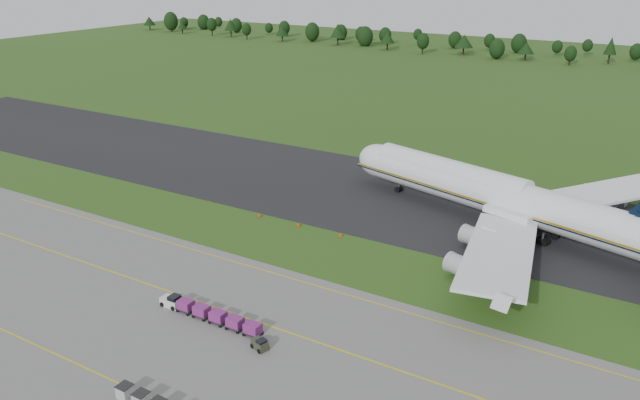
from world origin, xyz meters
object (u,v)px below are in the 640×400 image
Objects in this scene: aircraft at (499,195)px; baggage_train at (208,313)px; utility_cart at (260,345)px; edge_markers at (298,225)px.

aircraft is 55.47m from baggage_train.
utility_cart is (9.64, -1.91, -0.33)m from baggage_train.
utility_cart is at bearing -64.70° from edge_markers.
utility_cart is at bearing -104.80° from aircraft.
baggage_train is at bearing -79.08° from edge_markers.
utility_cart is 36.65m from edge_markers.
aircraft is 35.33m from edge_markers.
baggage_train is at bearing -115.01° from aircraft.
edge_markers is at bearing 115.30° from utility_cart.
utility_cart is 0.14× the size of edge_markers.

